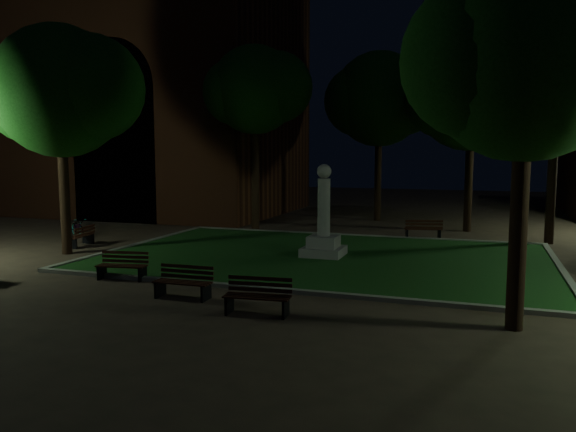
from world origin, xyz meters
name	(u,v)px	position (x,y,z in m)	size (l,w,h in m)	color
ground	(307,269)	(0.00, 0.00, 0.00)	(80.00, 80.00, 0.00)	#483529
lawn	(323,257)	(0.00, 2.00, 0.04)	(15.00, 10.00, 0.08)	#194716
lawn_kerb	(323,256)	(0.00, 2.00, 0.06)	(15.40, 10.40, 0.12)	slate
monument	(324,231)	(0.00, 2.00, 0.96)	(1.40, 1.40, 3.20)	gray
building_main	(130,93)	(-15.86, 13.79, 7.38)	(20.00, 12.00, 15.00)	#4D2515
tree_west	(62,91)	(-8.95, -0.31, 5.81)	(5.73, 4.68, 8.16)	black
tree_north_wl	(256,90)	(-4.69, 7.36, 6.49)	(4.96, 4.05, 8.53)	black
tree_north_er	(475,93)	(4.72, 10.55, 6.37)	(6.49, 5.30, 9.02)	black
tree_ne	(558,109)	(7.90, 7.89, 5.36)	(4.40, 3.59, 7.17)	black
tree_se	(532,54)	(5.99, -4.42, 5.62)	(5.25, 4.29, 7.77)	black
tree_far_north	(381,99)	(0.00, 13.34, 6.46)	(6.13, 5.00, 8.97)	black
lamppost_nw	(171,159)	(-11.53, 11.29, 3.29)	(1.18, 0.28, 4.75)	black
bench_near_left	(184,283)	(-1.91, -4.41, 0.38)	(1.50, 0.55, 0.82)	black
bench_near_right	(258,297)	(0.41, -5.14, 0.39)	(1.57, 0.69, 0.84)	black
bench_west_near	(123,266)	(-4.65, -3.12, 0.37)	(1.51, 0.72, 0.80)	black
bench_left_side	(81,237)	(-9.65, 1.20, 0.38)	(0.72, 1.52, 0.80)	black
bench_far_side	(423,230)	(2.89, 7.42, 0.40)	(1.63, 0.89, 0.85)	black
bicycle	(78,227)	(-11.60, 3.38, 0.39)	(0.52, 1.49, 0.78)	black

